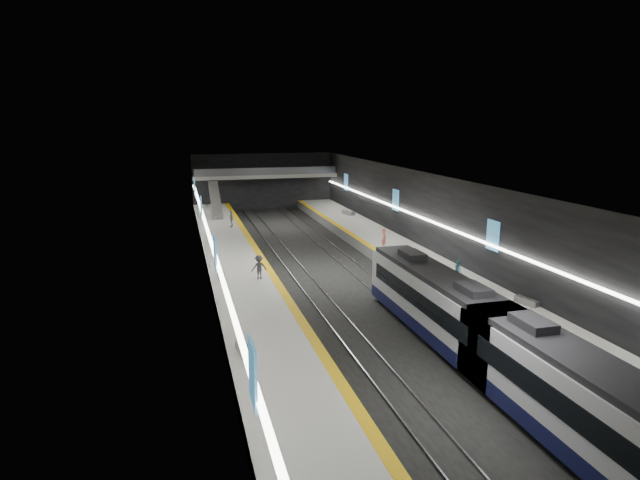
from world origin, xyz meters
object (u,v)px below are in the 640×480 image
object	(u,v)px
bench_left_near	(244,350)
passenger_left_b	(259,267)
passenger_right_a	(384,239)
passenger_left_a	(231,219)
bench_right_near	(527,301)
escalator	(215,200)
bench_right_far	(348,213)
passenger_right_b	(459,271)
train	(498,343)
bench_left_far	(221,275)

from	to	relation	value
bench_left_near	passenger_left_b	xyz separation A→B (m)	(2.75, 12.88, 0.69)
passenger_right_a	passenger_left_a	world-z (taller)	passenger_left_a
passenger_left_b	bench_right_near	bearing A→B (deg)	139.00
escalator	passenger_right_a	bearing A→B (deg)	-58.09
bench_right_far	passenger_right_b	distance (m)	29.22
passenger_right_a	escalator	bearing A→B (deg)	50.65
bench_left_near	bench_right_near	distance (m)	18.84
train	bench_left_far	bearing A→B (deg)	122.32
bench_right_near	passenger_right_b	world-z (taller)	passenger_right_b
train	passenger_left_b	size ratio (longest dim) A/B	15.04
passenger_right_a	passenger_right_b	bearing A→B (deg)	-154.26
bench_left_near	passenger_right_a	bearing A→B (deg)	44.74
bench_right_near	passenger_left_a	world-z (taller)	passenger_left_a
bench_left_far	bench_right_far	size ratio (longest dim) A/B	0.81
bench_left_near	passenger_left_a	size ratio (longest dim) A/B	0.95
bench_left_far	passenger_right_a	xyz separation A→B (m)	(15.47, 5.73, 0.70)
escalator	bench_left_near	world-z (taller)	escalator
bench_right_far	passenger_left_b	xyz separation A→B (m)	(-15.02, -24.70, 0.66)
passenger_right_b	bench_right_near	bearing A→B (deg)	-111.63
escalator	bench_left_near	bearing A→B (deg)	-92.31
bench_right_far	bench_left_near	bearing A→B (deg)	-132.29
bench_left_near	passenger_left_a	world-z (taller)	passenger_left_a
passenger_right_a	bench_left_near	bearing A→B (deg)	160.54
bench_right_near	bench_right_far	distance (m)	34.84
bench_right_near	passenger_left_b	world-z (taller)	passenger_left_b
bench_left_near	bench_right_far	world-z (taller)	bench_right_far
bench_left_near	bench_left_far	xyz separation A→B (m)	(-0.00, 13.93, -0.02)
passenger_right_a	bench_left_far	bearing A→B (deg)	129.07
passenger_left_b	bench_left_far	bearing A→B (deg)	-29.37
train	passenger_left_b	bearing A→B (deg)	117.15
train	passenger_right_b	distance (m)	13.92
bench_left_near	bench_right_far	size ratio (longest dim) A/B	0.88
bench_right_near	passenger_left_b	distance (m)	18.85
escalator	bench_right_near	bearing A→B (deg)	-66.52
bench_right_far	passenger_right_a	world-z (taller)	passenger_right_a
escalator	passenger_right_b	xyz separation A→B (m)	(15.17, -33.41, -1.08)
escalator	bench_right_near	size ratio (longest dim) A/B	4.81
train	passenger_left_b	distance (m)	19.58
bench_left_far	passenger_left_a	distance (m)	19.69
escalator	passenger_left_a	size ratio (longest dim) A/B	4.20
bench_left_near	bench_left_far	distance (m)	13.93
bench_right_near	bench_left_near	bearing A→B (deg)	172.65
escalator	bench_right_near	distance (m)	42.59
train	bench_right_near	world-z (taller)	train
passenger_right_b	escalator	bearing A→B (deg)	75.17
bench_right_far	passenger_left_a	world-z (taller)	passenger_left_a
bench_right_near	passenger_right_a	size ratio (longest dim) A/B	0.91
bench_right_near	passenger_left_b	size ratio (longest dim) A/B	0.91
bench_left_near	passenger_right_a	distance (m)	25.02
passenger_right_a	passenger_left_b	distance (m)	14.41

